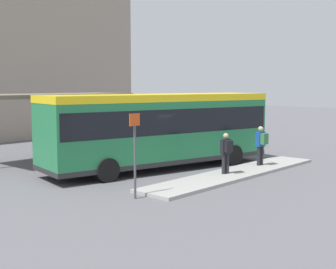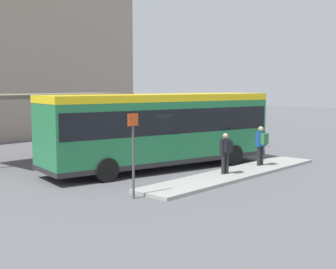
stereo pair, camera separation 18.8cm
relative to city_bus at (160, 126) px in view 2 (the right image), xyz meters
name	(u,v)px [view 2 (the right image)]	position (x,y,z in m)	size (l,w,h in m)	color
ground_plane	(160,169)	(-0.01, 0.00, -1.93)	(120.00, 120.00, 0.00)	#5B5B60
curb_island	(235,174)	(1.02, -3.33, -1.87)	(10.37, 1.80, 0.12)	#9E9E99
city_bus	(160,126)	(0.00, 0.00, 0.00)	(10.96, 4.82, 3.32)	#237A47
pedestrian_waiting	(226,151)	(0.43, -3.25, -0.86)	(0.47, 0.51, 1.66)	#232328
pedestrian_companion	(261,143)	(3.16, -3.24, -0.80)	(0.46, 0.49, 1.76)	#232328
bicycle_blue	(256,140)	(9.66, 1.03, -1.57)	(0.48, 1.64, 0.71)	black
bicycle_green	(246,139)	(9.57, 1.70, -1.56)	(0.48, 1.71, 0.74)	black
bicycle_red	(236,138)	(9.49, 2.37, -1.55)	(0.48, 1.78, 0.77)	black
station_shelter	(52,97)	(-1.82, 5.56, 1.18)	(8.05, 3.14, 3.29)	#706656
potted_planter_near_shelter	(61,156)	(-3.08, 3.12, -1.34)	(0.80, 0.80, 1.15)	slate
potted_planter_far_side	(107,149)	(-0.89, 2.59, -1.22)	(0.91, 0.91, 1.37)	slate
platform_sign	(133,152)	(-4.60, -3.14, -0.37)	(0.44, 0.08, 2.80)	#4C4C51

